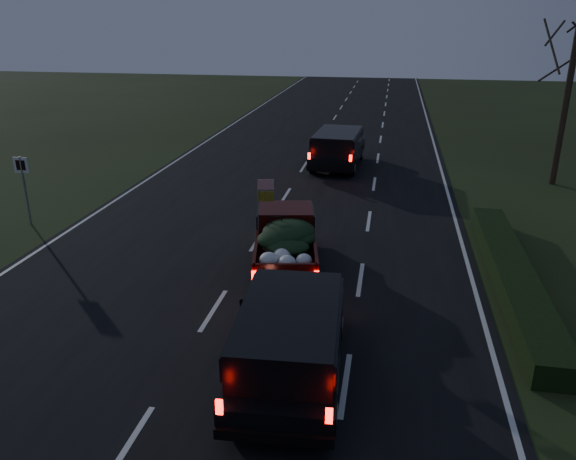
% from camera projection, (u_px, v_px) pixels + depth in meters
% --- Properties ---
extents(ground, '(120.00, 120.00, 0.00)m').
position_uv_depth(ground, '(214.00, 311.00, 14.40)').
color(ground, black).
rests_on(ground, ground).
extents(road_asphalt, '(14.00, 120.00, 0.02)m').
position_uv_depth(road_asphalt, '(214.00, 310.00, 14.40)').
color(road_asphalt, black).
rests_on(road_asphalt, ground).
extents(hedge_row, '(1.00, 10.00, 0.60)m').
position_uv_depth(hedge_row, '(512.00, 274.00, 15.73)').
color(hedge_row, black).
rests_on(hedge_row, ground).
extents(route_sign, '(0.55, 0.08, 2.50)m').
position_uv_depth(route_sign, '(24.00, 180.00, 19.84)').
color(route_sign, gray).
rests_on(route_sign, ground).
extents(bare_tree_far, '(3.60, 3.60, 7.00)m').
position_uv_depth(bare_tree_far, '(573.00, 64.00, 23.46)').
color(bare_tree_far, black).
rests_on(bare_tree_far, ground).
extents(pickup_truck, '(2.57, 4.88, 2.43)m').
position_uv_depth(pickup_truck, '(286.00, 239.00, 16.63)').
color(pickup_truck, '#390907').
rests_on(pickup_truck, ground).
extents(lead_suv, '(2.40, 5.21, 1.47)m').
position_uv_depth(lead_suv, '(338.00, 145.00, 27.78)').
color(lead_suv, black).
rests_on(lead_suv, ground).
extents(rear_suv, '(2.45, 4.97, 1.40)m').
position_uv_depth(rear_suv, '(290.00, 336.00, 11.29)').
color(rear_suv, black).
rests_on(rear_suv, ground).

